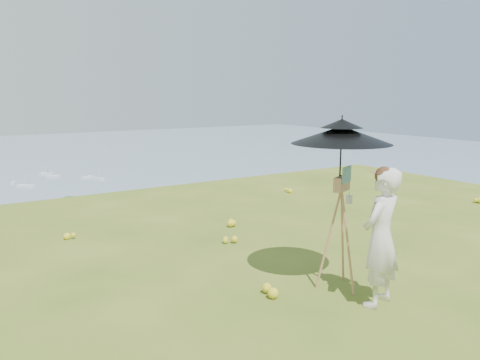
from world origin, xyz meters
TOP-DOWN VIEW (x-y plane):
  - ground at (0.00, 0.00)m, footprint 14.00×14.00m
  - shoreline_tier at (0.00, 75.00)m, footprint 170.00×28.00m
  - slope_trees at (0.00, 35.00)m, footprint 110.00×50.00m
  - wildflowers at (0.00, 0.25)m, footprint 10.00×10.50m
  - painter at (-1.25, -1.08)m, footprint 0.69×0.55m
  - field_easel at (-1.30, -0.47)m, footprint 0.79×0.79m
  - sun_umbrella at (-1.30, -0.45)m, footprint 1.56×1.56m
  - painter_cap at (-1.25, -1.08)m, footprint 0.25×0.28m

SIDE VIEW (x-z plane):
  - shoreline_tier at x=0.00m, z-range -40.00..-32.00m
  - slope_trees at x=0.00m, z-range -18.00..-12.00m
  - ground at x=0.00m, z-range 0.00..0.00m
  - wildflowers at x=0.00m, z-range 0.00..0.12m
  - field_easel at x=-1.30m, z-range 0.00..1.58m
  - painter at x=-1.25m, z-range 0.00..1.65m
  - painter_cap at x=-1.25m, z-range 1.55..1.65m
  - sun_umbrella at x=-1.30m, z-range 1.30..2.21m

